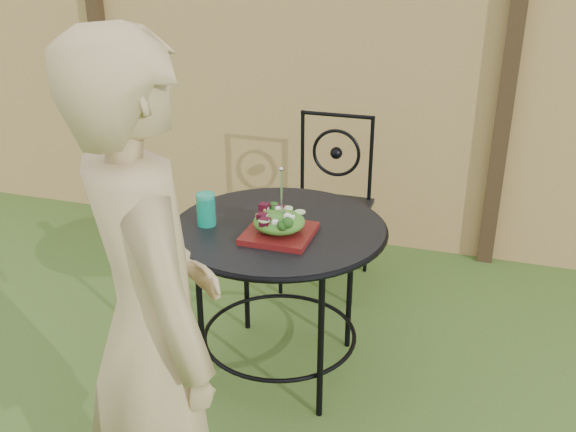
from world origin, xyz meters
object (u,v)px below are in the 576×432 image
object	(u,v)px
patio_table	(279,255)
salad_plate	(279,233)
diner	(153,328)
patio_chair	(329,198)

from	to	relation	value
patio_table	salad_plate	distance (m)	0.18
diner	patio_chair	bearing A→B (deg)	-45.80
diner	patio_table	bearing A→B (deg)	-47.11
patio_table	diner	size ratio (longest dim) A/B	0.55
diner	salad_plate	size ratio (longest dim) A/B	6.18
diner	salad_plate	distance (m)	0.91
diner	salad_plate	xyz separation A→B (m)	(0.07, 0.90, -0.10)
patio_chair	patio_table	bearing A→B (deg)	-89.29
patio_chair	salad_plate	world-z (taller)	patio_chair
diner	salad_plate	bearing A→B (deg)	-49.54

